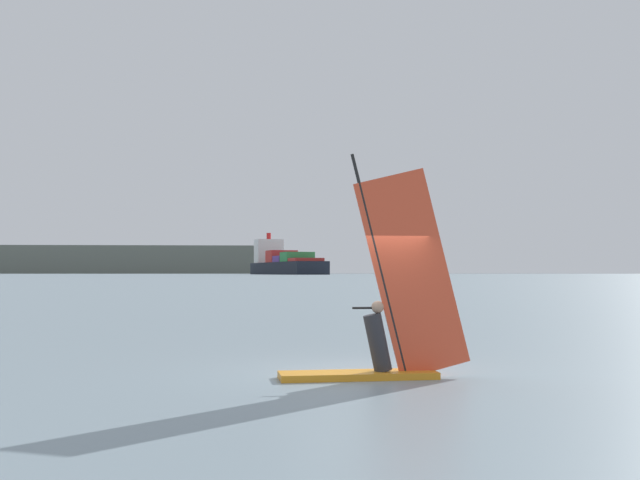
{
  "coord_description": "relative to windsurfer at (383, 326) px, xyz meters",
  "views": [
    {
      "loc": [
        1.01,
        -13.98,
        1.85
      ],
      "look_at": [
        -2.16,
        10.91,
        2.93
      ],
      "focal_mm": 42.25,
      "sensor_mm": 36.0,
      "label": 1
    }
  ],
  "objects": [
    {
      "name": "ground_plane",
      "position": [
        -0.44,
        0.68,
        -0.91
      ],
      "size": [
        4000.0,
        4000.0,
        0.0
      ],
      "primitive_type": "plane",
      "color": "gray"
    },
    {
      "name": "windsurfer",
      "position": [
        0.0,
        0.0,
        0.0
      ],
      "size": [
        3.39,
        1.45,
        3.98
      ],
      "rotation": [
        0.0,
        0.0,
        3.42
      ],
      "color": "orange",
      "rests_on": "ground_plane"
    },
    {
      "name": "cargo_ship",
      "position": [
        -110.97,
        619.84,
        8.39
      ],
      "size": [
        89.53,
        149.08,
        38.0
      ],
      "rotation": [
        0.0,
        0.0,
        5.16
      ],
      "color": "black",
      "rests_on": "ground_plane"
    },
    {
      "name": "distant_headland",
      "position": [
        -264.19,
        1173.0,
        17.77
      ],
      "size": [
        1160.24,
        631.76,
        37.35
      ],
      "primitive_type": "cube",
      "rotation": [
        0.0,
        0.0,
        0.19
      ],
      "color": "#60665B",
      "rests_on": "ground_plane"
    }
  ]
}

